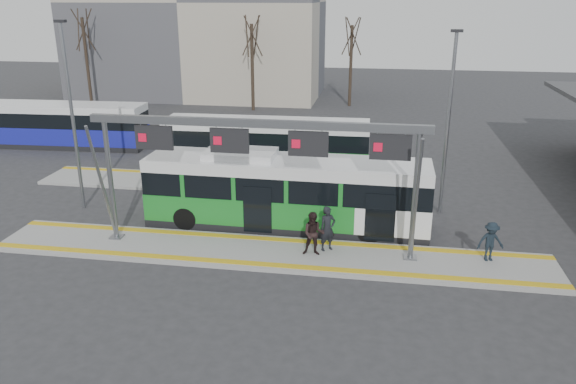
% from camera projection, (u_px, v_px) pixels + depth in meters
% --- Properties ---
extents(ground, '(120.00, 120.00, 0.00)m').
position_uv_depth(ground, '(268.00, 255.00, 22.17)').
color(ground, '#2D2D30').
rests_on(ground, ground).
extents(platform_main, '(22.00, 3.00, 0.15)m').
position_uv_depth(platform_main, '(268.00, 253.00, 22.15)').
color(platform_main, gray).
rests_on(platform_main, ground).
extents(platform_second, '(20.00, 3.00, 0.15)m').
position_uv_depth(platform_second, '(224.00, 184.00, 30.20)').
color(platform_second, gray).
rests_on(platform_second, ground).
extents(tactile_main, '(22.00, 2.65, 0.02)m').
position_uv_depth(tactile_main, '(268.00, 251.00, 22.12)').
color(tactile_main, gold).
rests_on(tactile_main, platform_main).
extents(tactile_second, '(20.00, 0.35, 0.02)m').
position_uv_depth(tactile_second, '(230.00, 176.00, 31.24)').
color(tactile_second, gold).
rests_on(tactile_second, platform_second).
extents(gantry, '(13.00, 1.68, 5.20)m').
position_uv_depth(gantry, '(259.00, 147.00, 21.03)').
color(gantry, slate).
rests_on(gantry, platform_main).
extents(apartment_block, '(24.50, 12.50, 18.40)m').
position_uv_depth(apartment_block, '(198.00, 0.00, 54.72)').
color(apartment_block, '#AAA08D').
rests_on(apartment_block, ground).
extents(hero_bus, '(12.27, 2.77, 3.36)m').
position_uv_depth(hero_bus, '(286.00, 193.00, 24.45)').
color(hero_bus, black).
rests_on(hero_bus, ground).
extents(bg_bus_green, '(11.83, 2.78, 2.94)m').
position_uv_depth(bg_bus_green, '(266.00, 145.00, 32.49)').
color(bg_bus_green, black).
rests_on(bg_bus_green, ground).
extents(bg_bus_blue, '(11.18, 2.96, 2.89)m').
position_uv_depth(bg_bus_blue, '(63.00, 125.00, 37.50)').
color(bg_bus_blue, black).
rests_on(bg_bus_blue, ground).
extents(passenger_a, '(0.79, 0.72, 1.81)m').
position_uv_depth(passenger_a, '(328.00, 229.00, 21.97)').
color(passenger_a, black).
rests_on(passenger_a, platform_main).
extents(passenger_b, '(0.89, 0.72, 1.74)m').
position_uv_depth(passenger_b, '(314.00, 234.00, 21.57)').
color(passenger_b, black).
rests_on(passenger_b, platform_main).
extents(passenger_c, '(1.10, 0.77, 1.55)m').
position_uv_depth(passenger_c, '(491.00, 242.00, 21.12)').
color(passenger_c, black).
rests_on(passenger_c, platform_main).
extents(tree_left, '(1.40, 1.40, 8.34)m').
position_uv_depth(tree_left, '(252.00, 36.00, 47.64)').
color(tree_left, '#382B21').
rests_on(tree_left, ground).
extents(tree_mid, '(1.40, 1.40, 8.10)m').
position_uv_depth(tree_mid, '(352.00, 37.00, 49.66)').
color(tree_mid, '#382B21').
rests_on(tree_mid, ground).
extents(tree_far, '(1.40, 1.40, 8.84)m').
position_uv_depth(tree_far, '(83.00, 30.00, 49.42)').
color(tree_far, '#382B21').
rests_on(tree_far, ground).
extents(lamp_west, '(0.50, 0.25, 8.68)m').
position_uv_depth(lamp_west, '(72.00, 114.00, 25.55)').
color(lamp_west, slate).
rests_on(lamp_west, ground).
extents(lamp_east, '(0.50, 0.25, 8.32)m').
position_uv_depth(lamp_east, '(448.00, 121.00, 24.96)').
color(lamp_east, slate).
rests_on(lamp_east, ground).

